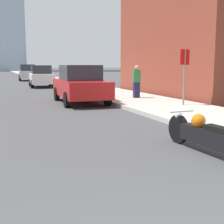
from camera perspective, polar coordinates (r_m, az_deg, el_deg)
The scene contains 8 objects.
sidewalk at distance 41.50m, azimuth -12.13°, elevation 6.10°, with size 3.36×240.00×0.15m.
brick_storefront at distance 19.73m, azimuth 18.67°, elevation 15.43°, with size 8.03×9.77×8.46m.
motorcycle at distance 6.38m, azimuth 16.90°, elevation -4.00°, with size 0.62×2.52×0.75m.
parked_car_red at distance 14.34m, azimuth -5.84°, elevation 5.07°, with size 2.09×4.49×1.73m.
parked_car_white at distance 25.36m, azimuth -12.80°, elevation 6.37°, with size 1.97×3.99×1.71m.
parked_car_silver at distance 36.47m, azimuth -15.19°, elevation 6.97°, with size 2.09×4.16×1.80m.
stop_sign at distance 12.75m, azimuth 13.12°, elevation 7.99°, with size 0.57×0.26×2.19m.
pedestrian at distance 15.25m, azimuth 4.51°, elevation 5.60°, with size 0.36×0.22×1.56m.
Camera 1 is at (-1.10, -0.96, 1.72)m, focal length 50.00 mm.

